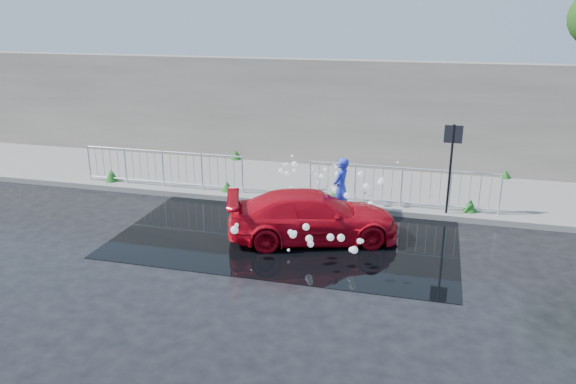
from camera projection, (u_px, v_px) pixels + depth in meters
ground at (256, 248)px, 12.87m from camera, size 90.00×90.00×0.00m
pavement at (306, 183)px, 17.44m from camera, size 30.00×4.00×0.15m
curb at (290, 203)px, 15.60m from camera, size 30.00×0.25×0.16m
retaining_wall at (321, 112)px, 18.89m from camera, size 30.00×0.60×3.50m
puddle at (289, 234)px, 13.66m from camera, size 8.00×5.00×0.01m
sign_post at (451, 155)px, 14.15m from camera, size 0.45×0.06×2.50m
railing_left at (163, 167)px, 16.69m from camera, size 5.05×0.05×1.10m
railing_right at (401, 185)px, 14.98m from camera, size 5.05×0.05×1.10m
weeds at (291, 180)px, 16.86m from camera, size 12.17×3.93×0.40m
water_spray at (318, 203)px, 13.88m from camera, size 3.26×5.51×1.09m
red_car at (313, 216)px, 13.20m from camera, size 4.33×2.87×1.17m
person at (341, 188)px, 14.56m from camera, size 0.53×0.67×1.60m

